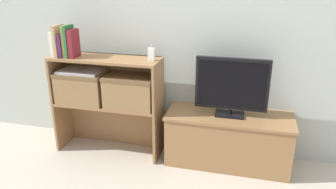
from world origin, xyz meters
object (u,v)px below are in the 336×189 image
object	(u,v)px
book_tan	(59,41)
tv_stand	(228,139)
book_olive	(66,41)
storage_basket_right	(131,90)
storage_basket_left	(82,86)
book_plum	(63,45)
baby_monitor	(151,54)
book_forest	(69,41)
laptop	(81,71)
tv	(232,86)
book_maroon	(74,43)
book_ivory	(56,44)

from	to	relation	value
book_tan	tv_stand	bearing A→B (deg)	3.48
book_olive	storage_basket_right	distance (m)	0.64
book_olive	storage_basket_left	size ratio (longest dim) A/B	0.62
book_tan	book_plum	distance (m)	0.05
book_tan	baby_monitor	world-z (taller)	book_tan
book_plum	tv_stand	bearing A→B (deg)	3.56
book_olive	book_forest	distance (m)	0.03
book_forest	baby_monitor	bearing A→B (deg)	3.89
book_tan	laptop	bearing A→B (deg)	11.33
book_tan	book_olive	bearing A→B (deg)	0.00
tv_stand	laptop	size ratio (longest dim) A/B	2.81
book_plum	book_olive	size ratio (longest dim) A/B	0.73
book_tan	book_plum	xyz separation A→B (m)	(0.03, 0.00, -0.03)
book_olive	baby_monitor	xyz separation A→B (m)	(0.69, 0.04, -0.08)
book_olive	tv	bearing A→B (deg)	3.58
tv_stand	book_plum	distance (m)	1.52
tv_stand	book_forest	size ratio (longest dim) A/B	3.87
book_tan	book_maroon	world-z (taller)	book_tan
book_tan	book_plum	world-z (taller)	book_tan
tv_stand	tv	world-z (taller)	tv
tv	book_forest	world-z (taller)	book_forest
book_tan	tv	bearing A→B (deg)	3.41
book_maroon	book_ivory	bearing A→B (deg)	180.00
book_tan	storage_basket_right	world-z (taller)	book_tan
baby_monitor	storage_basket_right	world-z (taller)	baby_monitor
book_tan	book_forest	xyz separation A→B (m)	(0.09, 0.00, 0.00)
storage_basket_left	storage_basket_right	xyz separation A→B (m)	(0.43, 0.00, 0.00)
book_maroon	laptop	distance (m)	0.24
book_maroon	book_tan	bearing A→B (deg)	180.00
tv	book_plum	distance (m)	1.37
book_forest	laptop	size ratio (longest dim) A/B	0.72
tv_stand	book_maroon	distance (m)	1.44
book_olive	tv_stand	bearing A→B (deg)	3.65
book_plum	book_olive	distance (m)	0.05
book_tan	storage_basket_right	xyz separation A→B (m)	(0.58, 0.03, -0.38)
baby_monitor	tv_stand	bearing A→B (deg)	3.54
tv	book_maroon	distance (m)	1.28
tv_stand	laptop	world-z (taller)	laptop
book_olive	book_plum	bearing A→B (deg)	180.00
book_tan	book_plum	size ratio (longest dim) A/B	1.37
storage_basket_left	laptop	bearing A→B (deg)	-90.00
book_tan	storage_basket_left	size ratio (longest dim) A/B	0.62
book_olive	baby_monitor	bearing A→B (deg)	3.74
tv	baby_monitor	size ratio (longest dim) A/B	4.28
book_ivory	book_tan	bearing A→B (deg)	0.00
book_ivory	baby_monitor	distance (m)	0.79
tv_stand	baby_monitor	xyz separation A→B (m)	(-0.62, -0.04, 0.67)
book_maroon	book_plum	bearing A→B (deg)	180.00
tv	book_tan	distance (m)	1.40
book_forest	storage_basket_left	size ratio (longest dim) A/B	0.62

